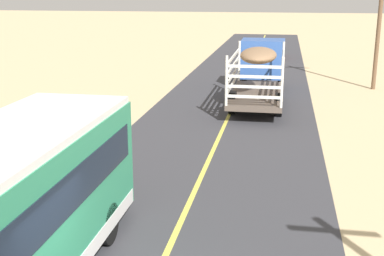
{
  "coord_description": "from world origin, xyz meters",
  "views": [
    {
      "loc": [
        2.42,
        -7.44,
        5.86
      ],
      "look_at": [
        0.0,
        6.09,
        2.09
      ],
      "focal_mm": 48.03,
      "sensor_mm": 36.0,
      "label": 1
    }
  ],
  "objects": [
    {
      "name": "car_far",
      "position": [
        1.09,
        37.18,
        0.69
      ],
      "size": [
        1.8,
        4.4,
        1.46
      ],
      "color": "#B2261E",
      "rests_on": "road_surface"
    },
    {
      "name": "power_pole_mid",
      "position": [
        7.75,
        24.1,
        4.34
      ],
      "size": [
        2.2,
        0.24,
        8.1
      ],
      "color": "brown",
      "rests_on": "ground"
    },
    {
      "name": "livestock_truck",
      "position": [
        1.21,
        20.86,
        1.79
      ],
      "size": [
        2.53,
        9.7,
        3.02
      ],
      "color": "#3359A5",
      "rests_on": "road_surface"
    }
  ]
}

